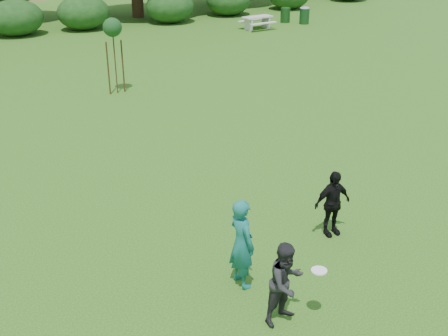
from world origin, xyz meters
The scene contains 9 objects.
ground centered at (0.00, 0.00, 0.00)m, with size 120.00×120.00×0.00m, color #19470C.
player_teal centered at (-1.31, 0.48, 0.88)m, with size 0.65×0.42×1.77m, color #16655F.
player_grey centered at (-1.28, -0.76, 0.75)m, with size 0.73×0.57×1.50m, color #242426.
player_black centered at (1.34, 0.87, 0.74)m, with size 0.87×0.36×1.48m, color black.
trash_can_near centered at (16.82, 21.10, 0.45)m, with size 0.60×0.60×0.90m, color #163D16.
frisbee centered at (-0.84, -1.06, 1.00)m, with size 0.27×0.27×0.03m.
sapling centered at (1.82, 13.06, 2.42)m, with size 0.70×0.70×2.85m.
picnic_table centered at (13.98, 20.25, 0.52)m, with size 1.80×1.48×0.76m.
trash_can_lidded centered at (17.48, 20.05, 0.54)m, with size 0.60×0.60×1.05m.
Camera 1 is at (-6.44, -6.57, 6.40)m, focal length 45.00 mm.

